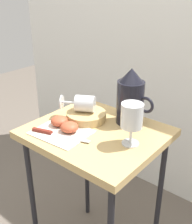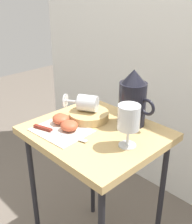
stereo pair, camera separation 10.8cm
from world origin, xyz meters
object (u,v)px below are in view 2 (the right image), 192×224
object	(u,v)px
apple_half_left	(61,119)
apple_half_right	(69,126)
basket_tray	(89,116)
wine_glass_upright	(128,120)
wine_glass_tipped_near	(87,103)
knife	(52,131)
pitcher	(133,103)
table	(96,147)

from	to	relation	value
apple_half_left	apple_half_right	bearing A→B (deg)	-10.06
basket_tray	wine_glass_upright	world-z (taller)	wine_glass_upright
wine_glass_tipped_near	apple_half_left	size ratio (longest dim) A/B	2.25
apple_half_right	knife	bearing A→B (deg)	-122.02
basket_tray	wine_glass_tipped_near	world-z (taller)	wine_glass_tipped_near
pitcher	wine_glass_tipped_near	xyz separation A→B (m)	(-0.17, -0.10, -0.02)
wine_glass_tipped_near	apple_half_left	bearing A→B (deg)	-105.53
table	apple_half_left	size ratio (longest dim) A/B	10.09
wine_glass_upright	knife	distance (m)	0.32
wine_glass_upright	wine_glass_tipped_near	size ratio (longest dim) A/B	1.00
wine_glass_upright	apple_half_left	distance (m)	0.32
wine_glass_tipped_near	apple_half_right	distance (m)	0.14
basket_tray	apple_half_right	world-z (taller)	apple_half_right
pitcher	apple_half_right	distance (m)	0.27
pitcher	knife	bearing A→B (deg)	-120.69
table	basket_tray	size ratio (longest dim) A/B	4.22
table	apple_half_right	world-z (taller)	apple_half_right
basket_tray	pitcher	bearing A→B (deg)	32.85
table	pitcher	bearing A→B (deg)	66.52
wine_glass_upright	basket_tray	bearing A→B (deg)	168.87
apple_half_left	basket_tray	bearing A→B (deg)	67.38
pitcher	wine_glass_upright	size ratio (longest dim) A/B	1.46
table	pitcher	distance (m)	0.24
basket_tray	apple_half_left	xyz separation A→B (m)	(-0.05, -0.11, 0.01)
pitcher	wine_glass_upright	xyz separation A→B (m)	(0.10, -0.15, 0.01)
wine_glass_upright	apple_half_right	xyz separation A→B (m)	(-0.23, -0.08, -0.08)
table	basket_tray	world-z (taller)	basket_tray
wine_glass_upright	wine_glass_tipped_near	distance (m)	0.28
apple_half_right	pitcher	bearing A→B (deg)	59.67
knife	basket_tray	bearing A→B (deg)	85.32
wine_glass_tipped_near	apple_half_right	size ratio (longest dim) A/B	2.25
basket_tray	wine_glass_upright	xyz separation A→B (m)	(0.25, -0.05, 0.09)
wine_glass_upright	knife	xyz separation A→B (m)	(-0.27, -0.14, -0.10)
wine_glass_tipped_near	basket_tray	bearing A→B (deg)	-7.55
pitcher	apple_half_right	size ratio (longest dim) A/B	3.31
basket_tray	apple_half_left	size ratio (longest dim) A/B	2.39
wine_glass_tipped_near	pitcher	bearing A→B (deg)	29.93
wine_glass_upright	apple_half_left	xyz separation A→B (m)	(-0.30, -0.06, -0.08)
wine_glass_tipped_near	apple_half_right	xyz separation A→B (m)	(0.04, -0.13, -0.05)
basket_tray	apple_half_right	distance (m)	0.13
pitcher	wine_glass_tipped_near	bearing A→B (deg)	-150.07
knife	pitcher	bearing A→B (deg)	59.31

